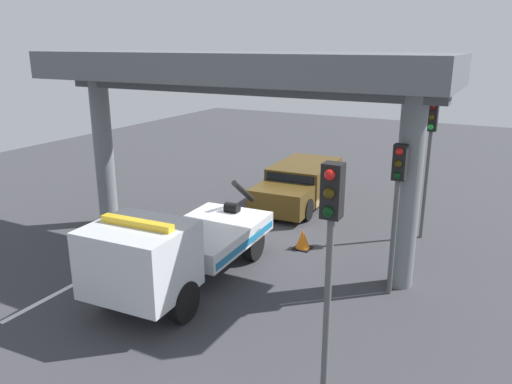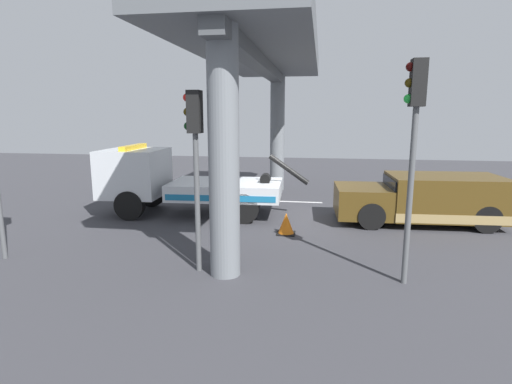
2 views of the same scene
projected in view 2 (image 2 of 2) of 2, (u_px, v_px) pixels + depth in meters
name	position (u px, v px, depth m)	size (l,w,h in m)	color
ground_plane	(284.00, 219.00, 14.08)	(60.00, 40.00, 0.10)	#38383D
lane_stripe_west	(445.00, 207.00, 15.69)	(2.60, 0.16, 0.01)	silver
lane_stripe_mid	(290.00, 202.00, 16.62)	(2.60, 0.16, 0.01)	silver
lane_stripe_east	(152.00, 197.00, 17.56)	(2.60, 0.16, 0.01)	silver
tow_truck_white	(173.00, 181.00, 14.43)	(7.30, 2.66, 2.46)	silver
towed_van_green	(425.00, 200.00, 13.21)	(5.29, 2.43, 1.58)	#4C3814
overpass_structure	(261.00, 57.00, 13.19)	(3.60, 12.58, 6.13)	slate
traffic_light_near	(414.00, 125.00, 7.98)	(0.39, 0.32, 4.57)	#515456
traffic_light_far	(195.00, 142.00, 8.75)	(0.39, 0.32, 4.02)	#515456
traffic_cone_orange	(286.00, 224.00, 12.07)	(0.54, 0.54, 0.64)	orange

